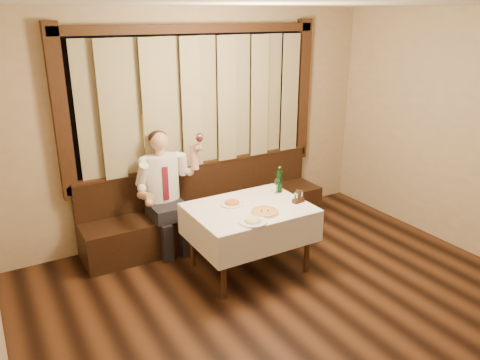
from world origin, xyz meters
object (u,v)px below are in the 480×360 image
pasta_cream (253,219)px  cruet_caddy (298,198)px  green_bottle (279,181)px  seated_man (164,183)px  pizza (265,212)px  dining_table (249,216)px  banquette (208,212)px  pasta_red (232,201)px

pasta_cream → cruet_caddy: bearing=15.5°
green_bottle → seated_man: seated_man is taller
pizza → pasta_cream: bearing=-149.3°
pizza → dining_table: bearing=103.1°
banquette → pasta_cream: (-0.18, -1.38, 0.49)m
banquette → pasta_red: 1.01m
banquette → cruet_caddy: bearing=-65.9°
banquette → green_bottle: 1.13m
pizza → seated_man: size_ratio=0.21×
dining_table → pasta_red: bearing=131.3°
banquette → cruet_caddy: (0.53, -1.19, 0.50)m
pasta_red → green_bottle: green_bottle is taller
pizza → seated_man: (-0.65, 1.16, 0.07)m
pizza → pasta_cream: 0.27m
pasta_red → pasta_cream: bearing=-95.5°
dining_table → pizza: pizza is taller
dining_table → pasta_cream: 0.43m
dining_table → pizza: 0.26m
dining_table → cruet_caddy: bearing=-17.2°
dining_table → pasta_cream: bearing=-116.5°
banquette → pizza: size_ratio=10.52×
dining_table → pasta_red: (-0.13, 0.15, 0.14)m
green_bottle → pasta_red: bearing=-175.2°
pasta_cream → cruet_caddy: 0.74m
pizza → cruet_caddy: size_ratio=2.09×
dining_table → pasta_cream: (-0.18, -0.36, 0.14)m
dining_table → cruet_caddy: size_ratio=8.74×
dining_table → seated_man: 1.12m
pasta_cream → cruet_caddy: (0.71, 0.20, 0.01)m
green_bottle → seated_man: size_ratio=0.21×
pasta_red → green_bottle: 0.67m
cruet_caddy → banquette: bearing=105.3°
pizza → pasta_cream: (-0.23, -0.14, 0.03)m
seated_man → pasta_cream: bearing=-72.1°
pizza → banquette: bearing=92.4°
pasta_red → seated_man: bearing=120.8°
green_bottle → pizza: bearing=-138.2°
dining_table → pasta_red: pasta_red is taller
banquette → seated_man: seated_man is taller
banquette → green_bottle: bearing=-57.1°
dining_table → green_bottle: size_ratio=4.13×
cruet_caddy → seated_man: 1.57m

